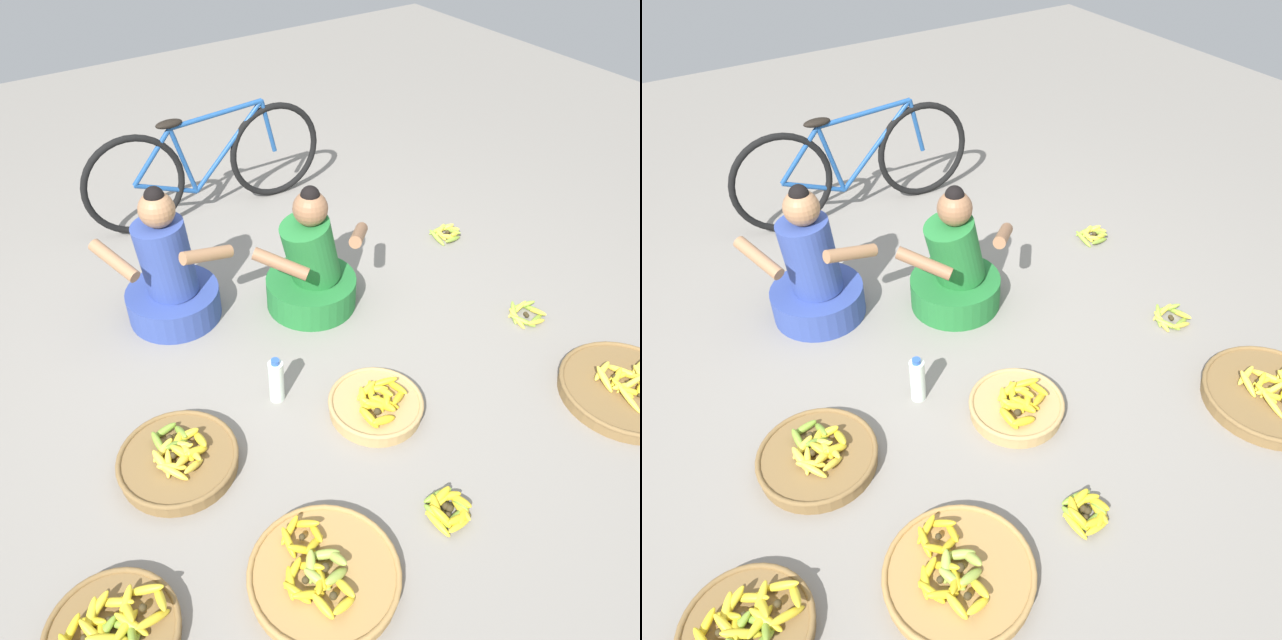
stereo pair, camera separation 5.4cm
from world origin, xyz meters
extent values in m
plane|color=gray|center=(0.00, 0.00, 0.00)|extent=(10.00, 10.00, 0.00)
cylinder|color=#237233|center=(0.27, 0.30, 0.09)|extent=(0.52, 0.52, 0.18)
cylinder|color=#237233|center=(0.27, 0.30, 0.37)|extent=(0.35, 0.28, 0.42)
sphere|color=#8C6042|center=(0.27, 0.30, 0.64)|extent=(0.19, 0.19, 0.19)
sphere|color=black|center=(0.27, 0.30, 0.71)|extent=(0.10, 0.10, 0.10)
cylinder|color=#8C6042|center=(0.02, 0.20, 0.44)|extent=(0.26, 0.27, 0.16)
cylinder|color=#8C6042|center=(0.52, 0.20, 0.44)|extent=(0.26, 0.27, 0.16)
cylinder|color=#334793|center=(-0.44, 0.64, 0.09)|extent=(0.52, 0.52, 0.18)
cylinder|color=#334793|center=(-0.44, 0.64, 0.39)|extent=(0.40, 0.39, 0.45)
sphere|color=#9E704C|center=(-0.44, 0.64, 0.69)|extent=(0.19, 0.19, 0.19)
sphere|color=black|center=(-0.44, 0.64, 0.77)|extent=(0.10, 0.10, 0.10)
cylinder|color=#9E704C|center=(-0.70, 0.64, 0.48)|extent=(0.18, 0.31, 0.16)
cylinder|color=#9E704C|center=(-0.28, 0.43, 0.48)|extent=(0.31, 0.12, 0.16)
torus|color=black|center=(-0.26, 1.59, 0.34)|extent=(0.69, 0.08, 0.68)
torus|color=black|center=(0.76, 1.53, 0.34)|extent=(0.69, 0.08, 0.68)
cylinder|color=#1E4C8C|center=(0.42, 1.55, 0.45)|extent=(0.55, 0.06, 0.55)
cylinder|color=#1E4C8C|center=(0.09, 1.57, 0.43)|extent=(0.15, 0.04, 0.49)
cylinder|color=#1E4C8C|center=(0.36, 1.56, 0.69)|extent=(0.65, 0.07, 0.08)
cylinder|color=#1E4C8C|center=(-0.05, 1.58, 0.27)|extent=(0.42, 0.06, 0.18)
cylinder|color=#1E4C8C|center=(-0.11, 1.58, 0.50)|extent=(0.32, 0.05, 0.35)
cylinder|color=#1E4C8C|center=(0.72, 1.54, 0.53)|extent=(0.11, 0.04, 0.38)
ellipsoid|color=black|center=(0.03, 1.57, 0.70)|extent=(0.18, 0.08, 0.05)
cylinder|color=#A87F47|center=(-0.61, -1.16, 0.03)|extent=(0.58, 0.58, 0.06)
torus|color=#A87F47|center=(-0.61, -1.16, 0.06)|extent=(0.59, 0.59, 0.02)
ellipsoid|color=#9EB747|center=(-0.55, -1.15, 0.10)|extent=(0.06, 0.13, 0.09)
ellipsoid|color=#9EB747|center=(-0.58, -1.11, 0.09)|extent=(0.13, 0.10, 0.06)
ellipsoid|color=#9EB747|center=(-0.65, -1.13, 0.10)|extent=(0.10, 0.13, 0.09)
ellipsoid|color=#9EB747|center=(-0.66, -1.18, 0.09)|extent=(0.09, 0.13, 0.07)
ellipsoid|color=#9EB747|center=(-0.60, -1.21, 0.09)|extent=(0.13, 0.07, 0.08)
sphere|color=#382D19|center=(-0.61, -1.16, 0.09)|extent=(0.03, 0.03, 0.03)
ellipsoid|color=gold|center=(-0.56, -1.01, 0.09)|extent=(0.05, 0.13, 0.07)
ellipsoid|color=gold|center=(-0.57, -0.96, 0.09)|extent=(0.12, 0.11, 0.07)
ellipsoid|color=gold|center=(-0.64, -0.95, 0.09)|extent=(0.13, 0.09, 0.07)
ellipsoid|color=gold|center=(-0.67, -0.99, 0.09)|extent=(0.05, 0.13, 0.07)
ellipsoid|color=gold|center=(-0.64, -1.05, 0.09)|extent=(0.13, 0.09, 0.08)
ellipsoid|color=gold|center=(-0.59, -1.05, 0.09)|extent=(0.13, 0.08, 0.08)
sphere|color=#382D19|center=(-0.61, -1.00, 0.09)|extent=(0.03, 0.03, 0.03)
ellipsoid|color=gold|center=(-0.64, -1.17, 0.08)|extent=(0.06, 0.13, 0.06)
ellipsoid|color=gold|center=(-0.66, -1.12, 0.09)|extent=(0.11, 0.12, 0.07)
ellipsoid|color=gold|center=(-0.72, -1.11, 0.09)|extent=(0.13, 0.09, 0.07)
ellipsoid|color=gold|center=(-0.75, -1.13, 0.09)|extent=(0.08, 0.13, 0.06)
ellipsoid|color=gold|center=(-0.75, -1.18, 0.09)|extent=(0.08, 0.13, 0.06)
ellipsoid|color=gold|center=(-0.72, -1.21, 0.08)|extent=(0.13, 0.08, 0.06)
ellipsoid|color=gold|center=(-0.66, -1.19, 0.09)|extent=(0.11, 0.12, 0.07)
sphere|color=#382D19|center=(-0.70, -1.16, 0.09)|extent=(0.03, 0.03, 0.03)
ellipsoid|color=yellow|center=(-0.59, -1.26, 0.09)|extent=(0.04, 0.12, 0.07)
ellipsoid|color=yellow|center=(-0.64, -1.21, 0.09)|extent=(0.12, 0.04, 0.06)
ellipsoid|color=yellow|center=(-0.70, -1.27, 0.08)|extent=(0.05, 0.13, 0.05)
ellipsoid|color=yellow|center=(-0.63, -1.31, 0.09)|extent=(0.13, 0.06, 0.07)
sphere|color=#382D19|center=(-0.64, -1.26, 0.09)|extent=(0.03, 0.03, 0.03)
cylinder|color=tan|center=(0.07, -0.58, 0.03)|extent=(0.45, 0.45, 0.07)
torus|color=tan|center=(0.07, -0.58, 0.07)|extent=(0.46, 0.46, 0.02)
ellipsoid|color=gold|center=(0.20, -0.57, 0.10)|extent=(0.04, 0.16, 0.07)
ellipsoid|color=gold|center=(0.16, -0.52, 0.10)|extent=(0.16, 0.10, 0.07)
ellipsoid|color=gold|center=(0.07, -0.54, 0.10)|extent=(0.11, 0.15, 0.06)
ellipsoid|color=gold|center=(0.08, -0.63, 0.10)|extent=(0.14, 0.13, 0.09)
ellipsoid|color=gold|center=(0.16, -0.64, 0.10)|extent=(0.15, 0.11, 0.08)
sphere|color=#382D19|center=(0.13, -0.58, 0.10)|extent=(0.03, 0.03, 0.03)
ellipsoid|color=yellow|center=(0.13, -0.57, 0.10)|extent=(0.05, 0.14, 0.08)
ellipsoid|color=yellow|center=(0.10, -0.53, 0.09)|extent=(0.13, 0.11, 0.05)
ellipsoid|color=yellow|center=(0.06, -0.52, 0.10)|extent=(0.14, 0.06, 0.07)
ellipsoid|color=yellow|center=(0.02, -0.55, 0.10)|extent=(0.09, 0.13, 0.07)
ellipsoid|color=yellow|center=(0.02, -0.61, 0.10)|extent=(0.11, 0.12, 0.09)
ellipsoid|color=yellow|center=(0.04, -0.63, 0.10)|extent=(0.13, 0.09, 0.09)
ellipsoid|color=yellow|center=(0.11, -0.61, 0.10)|extent=(0.11, 0.12, 0.07)
sphere|color=#382D19|center=(0.07, -0.57, 0.10)|extent=(0.03, 0.03, 0.03)
ellipsoid|color=gold|center=(0.08, -0.64, 0.10)|extent=(0.06, 0.14, 0.07)
ellipsoid|color=gold|center=(0.02, -0.60, 0.10)|extent=(0.13, 0.04, 0.08)
ellipsoid|color=gold|center=(-0.03, -0.66, 0.10)|extent=(0.06, 0.14, 0.08)
ellipsoid|color=gold|center=(0.02, -0.71, 0.10)|extent=(0.13, 0.05, 0.06)
sphere|color=#382D19|center=(0.02, -0.65, 0.10)|extent=(0.04, 0.04, 0.04)
cylinder|color=brown|center=(-0.86, -0.36, 0.03)|extent=(0.53, 0.53, 0.07)
torus|color=brown|center=(-0.86, -0.36, 0.07)|extent=(0.54, 0.54, 0.02)
ellipsoid|color=yellow|center=(-0.74, -0.34, 0.10)|extent=(0.04, 0.13, 0.07)
ellipsoid|color=yellow|center=(-0.78, -0.29, 0.10)|extent=(0.13, 0.07, 0.08)
ellipsoid|color=yellow|center=(-0.84, -0.31, 0.09)|extent=(0.11, 0.12, 0.06)
ellipsoid|color=yellow|center=(-0.84, -0.38, 0.10)|extent=(0.10, 0.13, 0.09)
ellipsoid|color=yellow|center=(-0.79, -0.40, 0.10)|extent=(0.13, 0.06, 0.08)
sphere|color=#382D19|center=(-0.80, -0.34, 0.10)|extent=(0.03, 0.03, 0.03)
ellipsoid|color=olive|center=(-0.80, -0.26, 0.10)|extent=(0.04, 0.13, 0.07)
ellipsoid|color=olive|center=(-0.85, -0.20, 0.09)|extent=(0.13, 0.04, 0.05)
ellipsoid|color=olive|center=(-0.91, -0.26, 0.10)|extent=(0.04, 0.13, 0.07)
ellipsoid|color=olive|center=(-0.84, -0.31, 0.10)|extent=(0.13, 0.06, 0.08)
sphere|color=#382D19|center=(-0.85, -0.26, 0.10)|extent=(0.03, 0.03, 0.03)
ellipsoid|color=yellow|center=(-0.82, -0.36, 0.10)|extent=(0.04, 0.13, 0.08)
ellipsoid|color=yellow|center=(-0.84, -0.32, 0.10)|extent=(0.12, 0.11, 0.06)
ellipsoid|color=yellow|center=(-0.90, -0.31, 0.10)|extent=(0.14, 0.09, 0.07)
ellipsoid|color=yellow|center=(-0.94, -0.37, 0.10)|extent=(0.06, 0.14, 0.08)
ellipsoid|color=yellow|center=(-0.91, -0.41, 0.09)|extent=(0.13, 0.10, 0.06)
ellipsoid|color=yellow|center=(-0.84, -0.41, 0.10)|extent=(0.13, 0.11, 0.08)
sphere|color=#382D19|center=(-0.88, -0.36, 0.10)|extent=(0.03, 0.03, 0.03)
ellipsoid|color=yellow|center=(-0.80, -0.41, 0.10)|extent=(0.04, 0.14, 0.08)
ellipsoid|color=yellow|center=(-0.85, -0.35, 0.10)|extent=(0.14, 0.06, 0.07)
ellipsoid|color=yellow|center=(-0.91, -0.39, 0.09)|extent=(0.08, 0.14, 0.06)
ellipsoid|color=yellow|center=(-0.91, -0.45, 0.09)|extent=(0.10, 0.13, 0.06)
ellipsoid|color=yellow|center=(-0.83, -0.46, 0.10)|extent=(0.13, 0.10, 0.08)
sphere|color=#382D19|center=(-0.86, -0.41, 0.09)|extent=(0.03, 0.03, 0.03)
cylinder|color=brown|center=(-1.37, -0.93, 0.03)|extent=(0.48, 0.48, 0.06)
torus|color=brown|center=(-1.37, -0.93, 0.06)|extent=(0.49, 0.49, 0.02)
ellipsoid|color=yellow|center=(-1.17, -0.92, 0.09)|extent=(0.05, 0.15, 0.09)
ellipsoid|color=yellow|center=(-1.21, -0.86, 0.09)|extent=(0.14, 0.10, 0.07)
ellipsoid|color=yellow|center=(-1.29, -0.88, 0.09)|extent=(0.12, 0.14, 0.07)
ellipsoid|color=yellow|center=(-1.30, -0.95, 0.08)|extent=(0.11, 0.14, 0.07)
ellipsoid|color=yellow|center=(-1.23, -0.98, 0.09)|extent=(0.15, 0.06, 0.09)
sphere|color=#382D19|center=(-1.24, -0.92, 0.08)|extent=(0.03, 0.03, 0.03)
ellipsoid|color=yellow|center=(-1.29, -0.89, 0.09)|extent=(0.04, 0.15, 0.08)
ellipsoid|color=yellow|center=(-1.32, -0.84, 0.08)|extent=(0.14, 0.12, 0.06)
ellipsoid|color=yellow|center=(-1.38, -0.84, 0.09)|extent=(0.15, 0.09, 0.08)
ellipsoid|color=yellow|center=(-1.41, -0.86, 0.09)|extent=(0.12, 0.14, 0.08)
ellipsoid|color=yellow|center=(-1.42, -0.92, 0.09)|extent=(0.08, 0.15, 0.09)
ellipsoid|color=yellow|center=(-1.38, -0.96, 0.09)|extent=(0.15, 0.09, 0.08)
ellipsoid|color=yellow|center=(-1.32, -0.95, 0.08)|extent=(0.14, 0.12, 0.07)
sphere|color=#382D19|center=(-1.36, -0.90, 0.08)|extent=(0.03, 0.03, 0.03)
ellipsoid|color=gold|center=(-1.39, -0.92, 0.08)|extent=(0.06, 0.13, 0.07)
ellipsoid|color=gold|center=(-1.41, -0.86, 0.08)|extent=(0.12, 0.11, 0.06)
ellipsoid|color=gold|center=(-1.48, -0.86, 0.09)|extent=(0.12, 0.10, 0.07)
sphere|color=#382D19|center=(-1.45, -0.91, 0.08)|extent=(0.03, 0.03, 0.03)
ellipsoid|color=olive|center=(-1.31, -0.99, 0.09)|extent=(0.06, 0.13, 0.07)
ellipsoid|color=olive|center=(-1.32, -0.94, 0.08)|extent=(0.11, 0.11, 0.05)
ellipsoid|color=olive|center=(-1.38, -0.93, 0.08)|extent=(0.13, 0.08, 0.06)
ellipsoid|color=olive|center=(-1.40, -0.94, 0.08)|extent=(0.10, 0.12, 0.05)
sphere|color=#382D19|center=(-1.36, -0.97, 0.08)|extent=(0.03, 0.03, 0.03)
cylinder|color=brown|center=(1.17, -1.18, 0.03)|extent=(0.64, 0.64, 0.06)
torus|color=brown|center=(1.17, -1.18, 0.06)|extent=(0.65, 0.65, 0.02)
ellipsoid|color=yellow|center=(1.21, -1.10, 0.09)|extent=(0.06, 0.15, 0.06)
ellipsoid|color=yellow|center=(1.13, -1.06, 0.09)|extent=(0.15, 0.07, 0.06)
ellipsoid|color=yellow|center=(1.09, -1.10, 0.10)|extent=(0.06, 0.15, 0.09)
ellipsoid|color=yellow|center=(1.13, -1.18, 0.09)|extent=(0.15, 0.07, 0.06)
sphere|color=#382D19|center=(1.15, -1.12, 0.09)|extent=(0.03, 0.03, 0.03)
ellipsoid|color=yellow|center=(1.23, -1.17, 0.09)|extent=(0.06, 0.13, 0.08)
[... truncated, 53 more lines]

